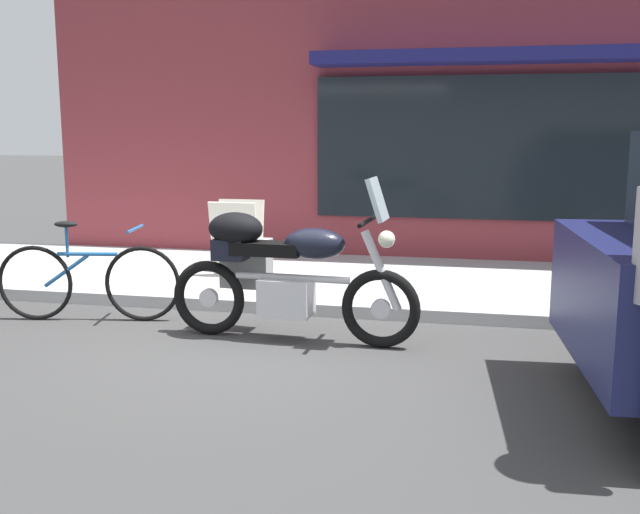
% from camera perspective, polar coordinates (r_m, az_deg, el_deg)
% --- Properties ---
extents(ground_plane, '(80.00, 80.00, 0.00)m').
position_cam_1_polar(ground_plane, '(6.22, -5.45, -6.84)').
color(ground_plane, '#3A3A3A').
extents(touring_motorcycle, '(2.19, 0.74, 1.41)m').
position_cam_1_polar(touring_motorcycle, '(6.26, -3.22, -0.96)').
color(touring_motorcycle, black).
rests_on(touring_motorcycle, ground_plane).
extents(parked_bicycle, '(1.72, 0.49, 0.95)m').
position_cam_1_polar(parked_bicycle, '(7.23, -17.56, -1.74)').
color(parked_bicycle, black).
rests_on(parked_bicycle, ground_plane).
extents(sandwich_board_sign, '(0.55, 0.40, 0.86)m').
position_cam_1_polar(sandwich_board_sign, '(8.53, -6.44, 1.51)').
color(sandwich_board_sign, silver).
rests_on(sandwich_board_sign, sidewalk_curb).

